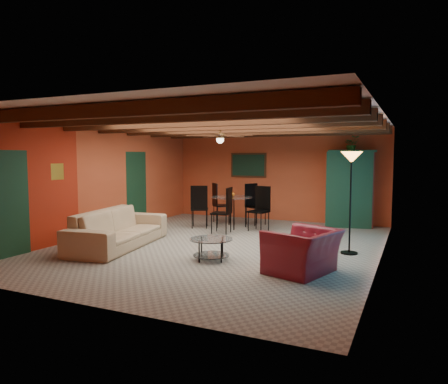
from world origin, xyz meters
The scene contains 11 objects.
room centered at (0.00, 0.11, 2.36)m, with size 6.52×8.01×2.71m.
sofa centered at (-1.92, -0.99, 0.40)m, with size 2.71×1.06×0.79m, color tan.
armchair centered at (2.14, -1.35, 0.36)m, with size 1.12×0.98×0.73m, color maroon.
coffee_table centered at (0.38, -1.19, 0.21)m, with size 0.80×0.80×0.41m, color white, non-canonical shape.
dining_table centered at (-0.69, 2.19, 0.58)m, with size 2.24×2.24×1.16m, color silver, non-canonical shape.
armoire centered at (2.20, 3.70, 1.02)m, with size 1.16×0.57×2.03m, color maroon.
floor_lamp centered at (2.65, 0.40, 1.02)m, with size 0.41×0.41×2.03m, color black, non-canonical shape.
ceiling_fan centered at (0.00, 0.00, 2.36)m, with size 1.50×1.50×0.44m, color #472614, non-canonical shape.
painting centered at (-0.90, 3.96, 1.65)m, with size 1.05×0.03×0.65m, color black.
potted_plant centered at (2.20, 3.70, 2.25)m, with size 0.40×0.34×0.44m, color #26661E.
vase centered at (-0.69, 2.19, 1.25)m, with size 0.17×0.17×0.18m, color orange.
Camera 1 is at (3.79, -8.05, 1.94)m, focal length 33.42 mm.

